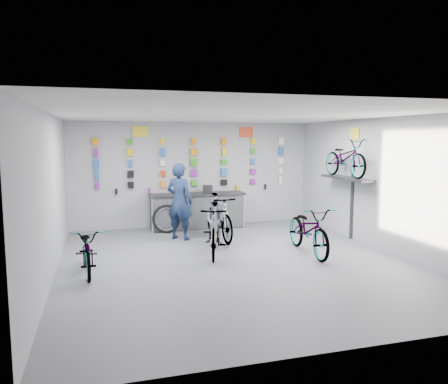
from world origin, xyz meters
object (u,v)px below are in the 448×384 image
object	(u,v)px
bike_right	(309,230)
bike_service	(219,217)
bike_center	(214,230)
bike_left	(88,250)
customer	(216,221)
clerk	(180,201)
counter	(197,211)

from	to	relation	value
bike_right	bike_service	distance (m)	2.39
bike_center	bike_right	size ratio (longest dim) A/B	0.91
bike_center	bike_service	xyz separation A→B (m)	(0.50, 1.41, 0.01)
bike_left	customer	size ratio (longest dim) A/B	1.56
bike_left	bike_right	size ratio (longest dim) A/B	0.82
bike_right	clerk	distance (m)	3.32
bike_left	customer	bearing A→B (deg)	25.58
bike_center	clerk	world-z (taller)	clerk
counter	bike_service	distance (m)	1.57
bike_left	bike_right	world-z (taller)	bike_right
bike_service	bike_center	bearing A→B (deg)	-112.84
counter	bike_left	world-z (taller)	counter
clerk	bike_center	bearing A→B (deg)	143.54
bike_center	bike_service	world-z (taller)	bike_service
bike_right	clerk	xyz separation A→B (m)	(-2.48, 2.16, 0.43)
counter	bike_right	distance (m)	3.81
counter	bike_right	bearing A→B (deg)	-62.45
bike_right	customer	distance (m)	2.29
counter	bike_center	xyz separation A→B (m)	(-0.28, -2.97, 0.08)
bike_left	counter	bearing A→B (deg)	46.84
clerk	customer	bearing A→B (deg)	178.81
clerk	bike_left	bearing A→B (deg)	86.07
customer	counter	bearing A→B (deg)	112.75
customer	bike_left	bearing A→B (deg)	-129.21
counter	clerk	distance (m)	1.49
bike_left	clerk	xyz separation A→B (m)	(2.17, 2.30, 0.52)
bike_center	bike_right	distance (m)	2.08
counter	bike_left	bearing A→B (deg)	-129.45
bike_center	clerk	distance (m)	1.85
counter	bike_service	xyz separation A→B (m)	(0.22, -1.56, 0.09)
clerk	bike_right	bearing A→B (deg)	178.43
clerk	counter	bearing A→B (deg)	-81.18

